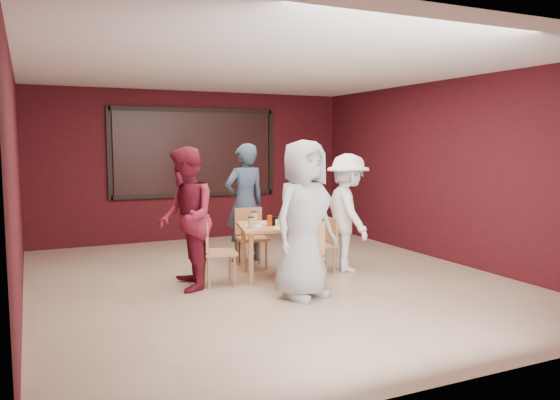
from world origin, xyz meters
name	(u,v)px	position (x,y,z in m)	size (l,w,h in m)	color
floor	(269,280)	(0.00, 0.00, 0.00)	(7.00, 7.00, 0.00)	tan
window_blinds	(195,153)	(0.00, 3.45, 1.65)	(3.00, 0.02, 1.50)	black
dining_table	(273,231)	(0.12, 0.12, 0.64)	(1.09, 1.09, 0.87)	#DBAB5A
chair_front	(305,252)	(0.16, -0.74, 0.51)	(0.55, 0.55, 0.90)	tan
chair_back	(250,234)	(0.09, 0.88, 0.49)	(0.46, 0.46, 0.86)	tan
chair_left	(214,248)	(-0.75, 0.06, 0.48)	(0.47, 0.47, 0.85)	tan
chair_right	(325,241)	(0.92, 0.12, 0.43)	(0.39, 0.39, 0.77)	tan
diner_front	(304,220)	(0.04, -0.93, 0.94)	(0.91, 0.60, 1.87)	#A4A4A4
diner_back	(245,203)	(0.14, 1.23, 0.91)	(0.67, 0.44, 1.82)	#314058
diner_left	(186,219)	(-1.12, 0.02, 0.90)	(0.87, 0.68, 1.79)	maroon
diner_right	(348,213)	(1.25, 0.03, 0.84)	(1.09, 0.62, 1.68)	white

